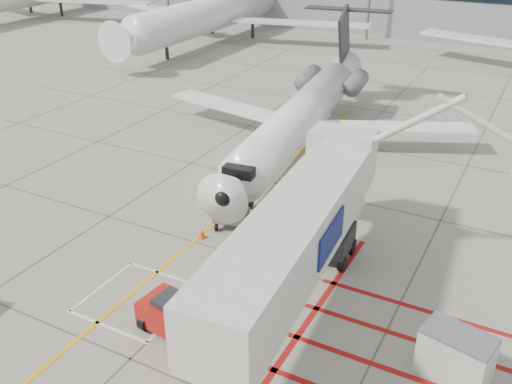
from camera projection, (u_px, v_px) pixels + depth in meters
The scene contains 8 objects.
ground_plane at pixel (190, 300), 24.38m from camera, with size 260.00×260.00×0.00m, color gray.
regional_jet at pixel (291, 105), 35.73m from camera, with size 23.29×29.37×7.70m, color white, non-canonical shape.
jet_bridge at pixel (289, 253), 21.25m from camera, with size 8.29×17.51×7.00m, color silver, non-canonical shape.
pushback_tug at pixel (175, 314), 22.32m from camera, with size 2.73×1.71×1.59m, color #AA1710, non-canonical shape.
baggage_cart at pixel (231, 219), 29.52m from camera, with size 1.76×1.11×1.11m, color slate, non-canonical shape.
ground_power_unit at pixel (455, 356), 20.04m from camera, with size 2.41×1.41×1.91m, color beige, non-canonical shape.
cone_nose at pixel (202, 234), 28.79m from camera, with size 0.36×0.36×0.49m, color #E33D0B.
cone_side at pixel (283, 227), 29.41m from camera, with size 0.34×0.34×0.47m, color #DA480B.
Camera 1 is at (11.71, -16.01, 15.17)m, focal length 40.00 mm.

